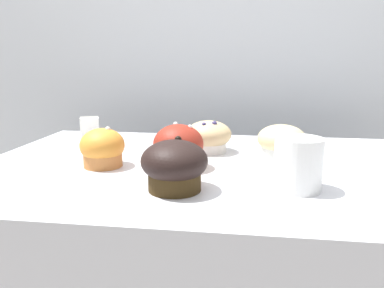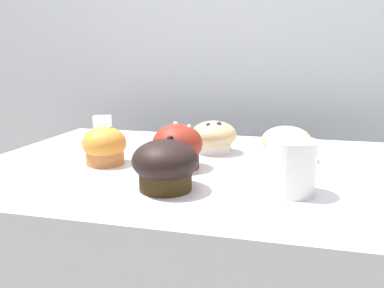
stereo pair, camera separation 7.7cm
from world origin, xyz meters
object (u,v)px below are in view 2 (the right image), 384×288
muffin_front_center (165,165)px  muffin_back_right (177,148)px  muffin_front_right (286,144)px  muffin_back_left (214,137)px  coffee_cup (291,165)px  muffin_front_left (105,147)px

muffin_front_center → muffin_back_right: bearing=97.1°
muffin_back_right → muffin_front_right: muffin_back_right is taller
muffin_front_right → muffin_back_left: bearing=169.7°
muffin_back_left → muffin_back_right: muffin_back_right is taller
muffin_back_right → coffee_cup: size_ratio=0.84×
muffin_back_left → muffin_front_left: (-0.20, -0.16, 0.00)m
muffin_back_right → muffin_back_left: bearing=72.2°
muffin_back_right → muffin_front_left: (-0.16, -0.01, -0.00)m
muffin_back_right → muffin_front_left: size_ratio=1.12×
muffin_front_center → muffin_front_right: 0.32m
muffin_front_left → muffin_back_right: bearing=3.4°
muffin_front_right → coffee_cup: bearing=-88.2°
coffee_cup → muffin_front_center: bearing=-170.8°
muffin_back_right → muffin_front_right: (0.21, 0.12, -0.01)m
muffin_front_left → coffee_cup: coffee_cup is taller
muffin_back_left → muffin_front_right: size_ratio=1.00×
muffin_front_left → coffee_cup: size_ratio=0.75×
muffin_front_center → muffin_front_right: (0.20, 0.25, -0.01)m
muffin_back_left → muffin_back_right: size_ratio=1.06×
muffin_front_center → muffin_back_left: size_ratio=1.04×
muffin_front_left → muffin_front_center: bearing=-35.3°
muffin_front_left → muffin_front_right: muffin_front_left is taller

